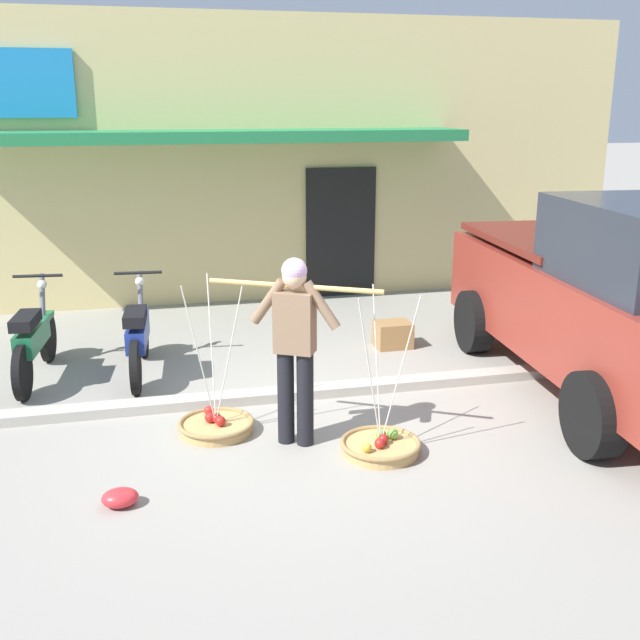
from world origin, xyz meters
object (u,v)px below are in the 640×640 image
object	(u,v)px
motorcycle_nearest_shop	(34,341)
wooden_crate	(393,335)
fruit_basket_right_side	(381,445)
fruit_basket_left_side	(216,425)
parked_truck	(622,299)
fruit_vendor	(295,339)
plastic_litter_bag	(120,498)
motorcycle_second_in_row	(139,336)

from	to	relation	value
motorcycle_nearest_shop	wooden_crate	distance (m)	4.22
fruit_basket_right_side	motorcycle_nearest_shop	bearing A→B (deg)	139.76
wooden_crate	fruit_basket_left_side	bearing A→B (deg)	-139.71
motorcycle_nearest_shop	fruit_basket_left_side	bearing A→B (deg)	-46.51
fruit_basket_left_side	parked_truck	xyz separation A→B (m)	(4.16, 0.00, 0.96)
fruit_vendor	plastic_litter_bag	xyz separation A→B (m)	(-1.53, -0.79, -0.91)
fruit_vendor	motorcycle_second_in_row	bearing A→B (deg)	121.75
fruit_basket_left_side	wooden_crate	world-z (taller)	fruit_basket_left_side
fruit_basket_right_side	plastic_litter_bag	size ratio (longest dim) A/B	5.19
motorcycle_second_in_row	parked_truck	distance (m)	5.16
fruit_basket_left_side	fruit_basket_right_side	xyz separation A→B (m)	(1.35, -0.77, 0.00)
fruit_vendor	wooden_crate	world-z (taller)	fruit_vendor
fruit_basket_right_side	parked_truck	size ratio (longest dim) A/B	0.30
parked_truck	plastic_litter_bag	distance (m)	5.23
motorcycle_nearest_shop	plastic_litter_bag	distance (m)	3.20
fruit_basket_right_side	plastic_litter_bag	bearing A→B (deg)	-169.67
fruit_vendor	parked_truck	world-z (taller)	parked_truck
parked_truck	fruit_basket_right_side	bearing A→B (deg)	-164.56
parked_truck	plastic_litter_bag	size ratio (longest dim) A/B	17.27
motorcycle_nearest_shop	plastic_litter_bag	bearing A→B (deg)	-73.20
fruit_basket_left_side	motorcycle_second_in_row	world-z (taller)	fruit_basket_left_side
parked_truck	wooden_crate	distance (m)	2.83
fruit_basket_left_side	wooden_crate	bearing A→B (deg)	40.29
motorcycle_nearest_shop	parked_truck	world-z (taller)	parked_truck
fruit_vendor	fruit_basket_right_side	bearing A→B (deg)	-29.78
fruit_vendor	fruit_basket_right_side	world-z (taller)	fruit_vendor
fruit_basket_right_side	motorcycle_nearest_shop	distance (m)	4.11
plastic_litter_bag	wooden_crate	xyz separation A→B (m)	(3.28, 3.24, 0.09)
motorcycle_second_in_row	wooden_crate	size ratio (longest dim) A/B	4.14
motorcycle_nearest_shop	parked_truck	bearing A→B (deg)	-17.49
motorcycle_second_in_row	wooden_crate	xyz separation A→B (m)	(3.09, 0.30, -0.29)
fruit_basket_right_side	fruit_vendor	bearing A→B (deg)	150.22
fruit_vendor	motorcycle_nearest_shop	size ratio (longest dim) A/B	0.93
motorcycle_nearest_shop	plastic_litter_bag	world-z (taller)	motorcycle_nearest_shop
fruit_vendor	fruit_basket_right_side	xyz separation A→B (m)	(0.68, -0.39, -0.90)
fruit_basket_left_side	fruit_basket_right_side	bearing A→B (deg)	-29.83
motorcycle_second_in_row	parked_truck	xyz separation A→B (m)	(4.81, -1.76, 0.58)
motorcycle_second_in_row	plastic_litter_bag	size ratio (longest dim) A/B	6.50
motorcycle_second_in_row	plastic_litter_bag	distance (m)	2.97
parked_truck	plastic_litter_bag	xyz separation A→B (m)	(-5.01, -1.18, -0.96)
fruit_vendor	motorcycle_nearest_shop	world-z (taller)	fruit_vendor
motorcycle_nearest_shop	parked_truck	size ratio (longest dim) A/B	0.38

